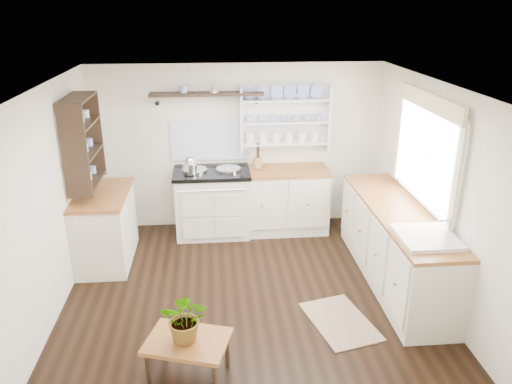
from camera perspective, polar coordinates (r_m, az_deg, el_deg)
floor at (r=5.74m, az=-0.91°, el=-11.26°), size 4.00×3.80×0.01m
wall_back at (r=7.01m, az=-2.14°, el=5.16°), size 4.00×0.02×2.30m
wall_right at (r=5.71m, az=19.47°, el=0.19°), size 0.02×3.80×2.30m
wall_left at (r=5.46m, az=-22.42°, el=-1.16°), size 0.02×3.80×2.30m
ceiling at (r=4.91m, az=-1.07°, el=12.08°), size 4.00×3.80×0.01m
window at (r=5.69m, az=18.90°, el=4.61°), size 0.08×1.55×1.22m
aga_cooker at (r=6.91m, az=-4.98°, el=-1.12°), size 1.03×0.71×0.95m
back_cabinets at (r=7.01m, az=2.97°, el=-0.82°), size 1.27×0.63×0.90m
right_cabinets at (r=5.95m, az=15.64°, el=-5.79°), size 0.62×2.43×0.90m
belfast_sink at (r=5.18m, az=18.83°, el=-6.08°), size 0.55×0.60×0.45m
left_cabinets at (r=6.44m, az=-16.85°, el=-3.78°), size 0.62×1.13×0.90m
plate_rack at (r=6.94m, az=3.25°, el=8.43°), size 1.20×0.22×0.90m
high_shelf at (r=6.72m, az=-5.65°, el=11.01°), size 1.50×0.29×0.16m
left_shelving at (r=6.12m, az=-19.20°, el=5.52°), size 0.28×0.80×1.05m
kettle at (r=6.61m, az=-7.56°, el=3.07°), size 0.19×0.19×0.24m
utensil_crock at (r=6.87m, az=0.16°, el=3.38°), size 0.12×0.12×0.14m
center_table at (r=4.48m, az=-7.83°, el=-16.83°), size 0.80×0.67×0.37m
potted_plant at (r=4.32m, az=-8.01°, el=-14.04°), size 0.43×0.38×0.44m
floor_rug at (r=5.32m, az=9.59°, el=-14.38°), size 0.74×0.96×0.02m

